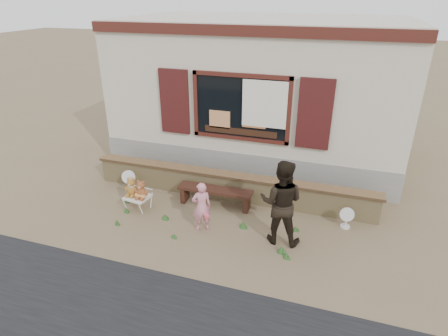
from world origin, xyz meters
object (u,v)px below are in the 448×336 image
(folding_chair, at_px, (138,197))
(adult, at_px, (281,202))
(child, at_px, (202,207))
(bench, at_px, (215,193))
(teddy_bear_right, at_px, (141,189))
(teddy_bear_left, at_px, (132,186))

(folding_chair, bearing_deg, adult, 4.12)
(folding_chair, relative_size, child, 0.53)
(bench, relative_size, child, 1.59)
(teddy_bear_right, bearing_deg, teddy_bear_left, 180.00)
(teddy_bear_right, distance_m, adult, 3.27)
(teddy_bear_left, bearing_deg, teddy_bear_right, -0.00)
(teddy_bear_right, relative_size, child, 0.40)
(bench, height_order, folding_chair, bench)
(child, height_order, adult, adult)
(teddy_bear_right, bearing_deg, folding_chair, -180.00)
(teddy_bear_left, xyz_separation_m, teddy_bear_right, (0.28, -0.04, -0.00))
(folding_chair, height_order, teddy_bear_right, teddy_bear_right)
(teddy_bear_left, bearing_deg, child, -2.77)
(child, bearing_deg, teddy_bear_right, -40.23)
(bench, distance_m, adult, 2.01)
(bench, xyz_separation_m, child, (0.06, -1.02, 0.23))
(teddy_bear_right, height_order, child, child)
(folding_chair, bearing_deg, teddy_bear_right, 0.00)
(teddy_bear_right, xyz_separation_m, child, (1.60, -0.31, 0.01))
(teddy_bear_right, bearing_deg, child, -3.25)
(child, distance_m, adult, 1.68)
(teddy_bear_right, distance_m, child, 1.63)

